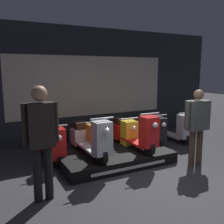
{
  "coord_description": "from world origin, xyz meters",
  "views": [
    {
      "loc": [
        -2.8,
        -3.19,
        2.0
      ],
      "look_at": [
        -0.14,
        1.96,
        1.03
      ],
      "focal_mm": 40.0,
      "sensor_mm": 36.0,
      "label": 1
    }
  ],
  "objects_px": {
    "scooter_backrow_3": "(145,131)",
    "scooter_backrow_4": "(170,128)",
    "scooter_backrow_1": "(86,139)",
    "person_left_browsing": "(41,135)",
    "person_right_browsing": "(197,121)",
    "scooter_backrow_2": "(118,135)",
    "scooter_display_left": "(90,138)",
    "scooter_display_right": "(134,133)",
    "scooter_backrow_0": "(50,144)"
  },
  "relations": [
    {
      "from": "scooter_backrow_3",
      "to": "scooter_backrow_4",
      "type": "bearing_deg",
      "value": 0.0
    },
    {
      "from": "scooter_backrow_1",
      "to": "scooter_backrow_3",
      "type": "distance_m",
      "value": 1.75
    },
    {
      "from": "person_left_browsing",
      "to": "person_right_browsing",
      "type": "bearing_deg",
      "value": 0.0
    },
    {
      "from": "scooter_backrow_2",
      "to": "person_left_browsing",
      "type": "relative_size",
      "value": 0.93
    },
    {
      "from": "scooter_backrow_1",
      "to": "person_left_browsing",
      "type": "xyz_separation_m",
      "value": [
        -1.42,
        -1.82,
        0.69
      ]
    },
    {
      "from": "scooter_backrow_1",
      "to": "person_right_browsing",
      "type": "distance_m",
      "value": 2.61
    },
    {
      "from": "scooter_display_left",
      "to": "scooter_display_right",
      "type": "height_order",
      "value": "same"
    },
    {
      "from": "scooter_display_right",
      "to": "person_left_browsing",
      "type": "distance_m",
      "value": 2.53
    },
    {
      "from": "scooter_display_left",
      "to": "scooter_backrow_0",
      "type": "height_order",
      "value": "scooter_display_left"
    },
    {
      "from": "person_right_browsing",
      "to": "scooter_backrow_2",
      "type": "bearing_deg",
      "value": 116.28
    },
    {
      "from": "scooter_display_left",
      "to": "person_right_browsing",
      "type": "bearing_deg",
      "value": -26.45
    },
    {
      "from": "scooter_display_right",
      "to": "scooter_backrow_0",
      "type": "height_order",
      "value": "scooter_display_right"
    },
    {
      "from": "scooter_display_left",
      "to": "person_right_browsing",
      "type": "height_order",
      "value": "person_right_browsing"
    },
    {
      "from": "scooter_display_left",
      "to": "person_left_browsing",
      "type": "distance_m",
      "value": 1.62
    },
    {
      "from": "person_right_browsing",
      "to": "scooter_display_left",
      "type": "bearing_deg",
      "value": 153.55
    },
    {
      "from": "scooter_backrow_1",
      "to": "scooter_backrow_2",
      "type": "relative_size",
      "value": 1.0
    },
    {
      "from": "scooter_display_right",
      "to": "scooter_backrow_2",
      "type": "xyz_separation_m",
      "value": [
        0.02,
        0.82,
        -0.24
      ]
    },
    {
      "from": "scooter_backrow_4",
      "to": "person_right_browsing",
      "type": "relative_size",
      "value": 1.03
    },
    {
      "from": "scooter_backrow_0",
      "to": "scooter_display_left",
      "type": "bearing_deg",
      "value": -51.82
    },
    {
      "from": "scooter_display_right",
      "to": "scooter_backrow_1",
      "type": "distance_m",
      "value": 1.21
    },
    {
      "from": "scooter_backrow_2",
      "to": "scooter_backrow_4",
      "type": "xyz_separation_m",
      "value": [
        1.75,
        0.0,
        0.0
      ]
    },
    {
      "from": "scooter_backrow_1",
      "to": "scooter_backrow_0",
      "type": "bearing_deg",
      "value": 180.0
    },
    {
      "from": "scooter_display_right",
      "to": "scooter_backrow_1",
      "type": "bearing_deg",
      "value": 136.02
    },
    {
      "from": "scooter_backrow_4",
      "to": "person_left_browsing",
      "type": "bearing_deg",
      "value": -155.8
    },
    {
      "from": "scooter_backrow_0",
      "to": "scooter_backrow_4",
      "type": "height_order",
      "value": "same"
    },
    {
      "from": "scooter_display_left",
      "to": "scooter_backrow_2",
      "type": "relative_size",
      "value": 1.0
    },
    {
      "from": "scooter_backrow_3",
      "to": "scooter_display_left",
      "type": "bearing_deg",
      "value": -157.36
    },
    {
      "from": "scooter_display_right",
      "to": "scooter_backrow_3",
      "type": "bearing_deg",
      "value": 42.62
    },
    {
      "from": "scooter_display_left",
      "to": "scooter_backrow_3",
      "type": "height_order",
      "value": "scooter_display_left"
    },
    {
      "from": "scooter_display_left",
      "to": "scooter_backrow_4",
      "type": "height_order",
      "value": "scooter_display_left"
    },
    {
      "from": "scooter_backrow_2",
      "to": "person_left_browsing",
      "type": "bearing_deg",
      "value": -141.64
    },
    {
      "from": "scooter_display_right",
      "to": "scooter_backrow_4",
      "type": "relative_size",
      "value": 1.0
    },
    {
      "from": "scooter_backrow_3",
      "to": "scooter_backrow_4",
      "type": "relative_size",
      "value": 1.0
    },
    {
      "from": "scooter_backrow_4",
      "to": "person_right_browsing",
      "type": "xyz_separation_m",
      "value": [
        -0.85,
        -1.82,
        0.61
      ]
    },
    {
      "from": "scooter_display_right",
      "to": "scooter_backrow_2",
      "type": "bearing_deg",
      "value": 88.56
    },
    {
      "from": "scooter_backrow_3",
      "to": "person_right_browsing",
      "type": "bearing_deg",
      "value": -89.26
    },
    {
      "from": "scooter_backrow_0",
      "to": "person_right_browsing",
      "type": "xyz_separation_m",
      "value": [
        2.65,
        -1.82,
        0.61
      ]
    },
    {
      "from": "scooter_display_right",
      "to": "scooter_backrow_1",
      "type": "height_order",
      "value": "scooter_display_right"
    },
    {
      "from": "scooter_backrow_0",
      "to": "scooter_backrow_2",
      "type": "distance_m",
      "value": 1.75
    },
    {
      "from": "scooter_backrow_1",
      "to": "person_left_browsing",
      "type": "distance_m",
      "value": 2.41
    },
    {
      "from": "scooter_display_left",
      "to": "scooter_backrow_1",
      "type": "bearing_deg",
      "value": 74.62
    },
    {
      "from": "scooter_backrow_3",
      "to": "scooter_backrow_4",
      "type": "xyz_separation_m",
      "value": [
        0.87,
        0.0,
        0.0
      ]
    },
    {
      "from": "scooter_backrow_1",
      "to": "scooter_display_right",
      "type": "bearing_deg",
      "value": -43.98
    },
    {
      "from": "scooter_backrow_3",
      "to": "scooter_backrow_2",
      "type": "bearing_deg",
      "value": 180.0
    },
    {
      "from": "scooter_display_left",
      "to": "person_right_browsing",
      "type": "xyz_separation_m",
      "value": [
        2.0,
        -0.99,
        0.37
      ]
    },
    {
      "from": "scooter_backrow_4",
      "to": "person_left_browsing",
      "type": "height_order",
      "value": "person_left_browsing"
    },
    {
      "from": "scooter_display_right",
      "to": "person_right_browsing",
      "type": "distance_m",
      "value": 1.4
    },
    {
      "from": "scooter_backrow_4",
      "to": "person_right_browsing",
      "type": "bearing_deg",
      "value": -115.08
    },
    {
      "from": "scooter_display_left",
      "to": "scooter_backrow_4",
      "type": "bearing_deg",
      "value": 16.12
    },
    {
      "from": "scooter_backrow_1",
      "to": "scooter_backrow_3",
      "type": "height_order",
      "value": "same"
    }
  ]
}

